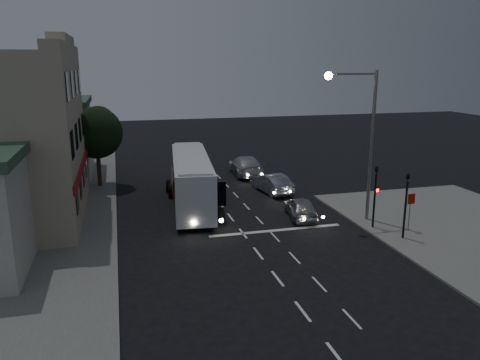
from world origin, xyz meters
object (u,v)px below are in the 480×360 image
object	(u,v)px
street_tree	(96,130)
regulatory_sign	(410,206)
car_sedan_a	(272,183)
car_sedan_b	(246,165)
streetlight	(363,129)
traffic_signal_side	(406,198)
traffic_signal_main	(375,189)
car_suv	(301,208)
tour_bus	(191,179)

from	to	relation	value
street_tree	regulatory_sign	bearing A→B (deg)	-41.08
street_tree	car_sedan_a	bearing A→B (deg)	-21.81
car_sedan_b	streetlight	world-z (taller)	streetlight
streetlight	traffic_signal_side	bearing A→B (deg)	-74.30
car_sedan_a	traffic_signal_main	bearing A→B (deg)	100.27
car_sedan_a	car_sedan_b	size ratio (longest dim) A/B	0.78
car_sedan_b	streetlight	bearing A→B (deg)	106.20
traffic_signal_main	car_sedan_b	bearing A→B (deg)	102.89
car_suv	car_sedan_a	bearing A→B (deg)	-81.76
tour_bus	traffic_signal_main	size ratio (longest dim) A/B	2.82
traffic_signal_side	car_suv	bearing A→B (deg)	128.93
street_tree	car_sedan_b	bearing A→B (deg)	5.42
car_suv	car_sedan_b	distance (m)	12.39
traffic_signal_side	streetlight	bearing A→B (deg)	105.70
car_suv	regulatory_sign	distance (m)	6.52
car_sedan_a	streetlight	xyz separation A→B (m)	(2.94, -7.78, 5.00)
traffic_signal_main	traffic_signal_side	distance (m)	2.10
traffic_signal_side	car_sedan_b	bearing A→B (deg)	103.66
car_sedan_a	car_suv	bearing A→B (deg)	79.81
tour_bus	car_sedan_a	distance (m)	6.69
car_sedan_b	car_sedan_a	bearing A→B (deg)	96.06
car_sedan_a	regulatory_sign	bearing A→B (deg)	106.72
car_suv	street_tree	distance (m)	17.21
traffic_signal_main	regulatory_sign	bearing A→B (deg)	-30.84
car_sedan_b	street_tree	bearing A→B (deg)	8.46
car_suv	car_sedan_b	world-z (taller)	car_sedan_b
traffic_signal_side	car_sedan_a	bearing A→B (deg)	109.23
car_sedan_b	regulatory_sign	world-z (taller)	regulatory_sign
regulatory_sign	street_tree	distance (m)	23.40
tour_bus	street_tree	distance (m)	9.60
car_suv	traffic_signal_main	xyz separation A→B (m)	(3.34, -3.02, 1.76)
car_sedan_a	regulatory_sign	size ratio (longest dim) A/B	2.02
car_sedan_a	traffic_signal_side	xyz separation A→B (m)	(3.90, -11.18, 1.69)
car_suv	tour_bus	bearing A→B (deg)	-25.92
car_sedan_a	traffic_signal_main	distance (m)	9.89
car_sedan_b	traffic_signal_side	xyz separation A→B (m)	(4.23, -17.39, 1.60)
car_sedan_a	traffic_signal_side	world-z (taller)	traffic_signal_side
street_tree	streetlight	bearing A→B (deg)	-39.51
car_sedan_b	traffic_signal_main	size ratio (longest dim) A/B	1.39
car_suv	streetlight	bearing A→B (deg)	162.10
traffic_signal_side	street_tree	bearing A→B (deg)	135.50
traffic_signal_main	car_sedan_a	bearing A→B (deg)	109.18
regulatory_sign	car_sedan_b	bearing A→B (deg)	107.65
traffic_signal_side	regulatory_sign	bearing A→B (deg)	43.92
car_sedan_a	car_sedan_b	world-z (taller)	car_sedan_b
car_sedan_a	traffic_signal_main	xyz separation A→B (m)	(3.20, -9.20, 1.69)
tour_bus	regulatory_sign	xyz separation A→B (m)	(11.25, -8.46, -0.29)
tour_bus	streetlight	world-z (taller)	streetlight
car_suv	traffic_signal_main	size ratio (longest dim) A/B	0.95
street_tree	tour_bus	bearing A→B (deg)	-47.39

